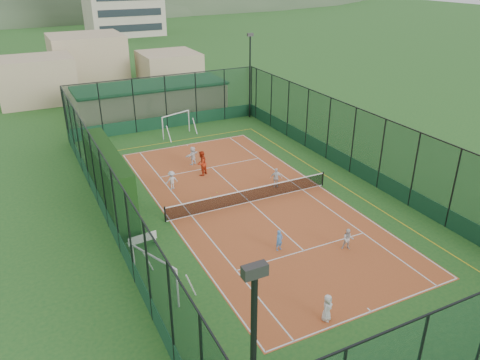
% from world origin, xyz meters
% --- Properties ---
extents(ground, '(300.00, 300.00, 0.00)m').
position_xyz_m(ground, '(0.00, 0.00, 0.00)').
color(ground, '#1D5621').
rests_on(ground, ground).
extents(court_slab, '(11.17, 23.97, 0.01)m').
position_xyz_m(court_slab, '(0.00, 0.00, 0.01)').
color(court_slab, '#A74B25').
rests_on(court_slab, ground).
extents(tennis_net, '(11.67, 0.12, 1.06)m').
position_xyz_m(tennis_net, '(0.00, 0.00, 0.53)').
color(tennis_net, black).
rests_on(tennis_net, ground).
extents(perimeter_fence, '(18.12, 34.12, 5.00)m').
position_xyz_m(perimeter_fence, '(0.00, 0.00, 2.50)').
color(perimeter_fence, '#10301F').
rests_on(perimeter_fence, ground).
extents(floodlight_ne, '(0.60, 0.26, 8.25)m').
position_xyz_m(floodlight_ne, '(8.60, 16.60, 4.12)').
color(floodlight_ne, black).
rests_on(floodlight_ne, ground).
extents(clubhouse, '(15.20, 7.20, 3.15)m').
position_xyz_m(clubhouse, '(0.00, 22.00, 1.57)').
color(clubhouse, tan).
rests_on(clubhouse, ground).
extents(distant_hills, '(200.00, 60.00, 24.00)m').
position_xyz_m(distant_hills, '(0.00, 150.00, 0.00)').
color(distant_hills, '#384C33').
rests_on(distant_hills, ground).
extents(hedge_left, '(1.36, 9.09, 3.98)m').
position_xyz_m(hedge_left, '(-8.30, 3.23, 1.99)').
color(hedge_left, black).
rests_on(hedge_left, ground).
extents(white_bench, '(1.67, 0.63, 0.92)m').
position_xyz_m(white_bench, '(-7.80, -2.07, 0.46)').
color(white_bench, white).
rests_on(white_bench, ground).
extents(futsal_goal_near, '(3.31, 2.13, 2.07)m').
position_xyz_m(futsal_goal_near, '(-8.31, -6.28, 1.03)').
color(futsal_goal_near, white).
rests_on(futsal_goal_near, ground).
extents(futsal_goal_far, '(3.27, 1.95, 2.03)m').
position_xyz_m(futsal_goal_far, '(0.07, 14.59, 1.02)').
color(futsal_goal_far, white).
rests_on(futsal_goal_far, ground).
extents(child_near_left, '(0.77, 0.70, 1.31)m').
position_xyz_m(child_near_left, '(-2.14, -11.41, 0.67)').
color(child_near_left, silver).
rests_on(child_near_left, court_slab).
extents(child_near_mid, '(0.48, 0.36, 1.20)m').
position_xyz_m(child_near_mid, '(-1.17, -5.70, 0.61)').
color(child_near_mid, '#4988D0').
rests_on(child_near_mid, court_slab).
extents(child_near_right, '(0.76, 0.72, 1.25)m').
position_xyz_m(child_near_right, '(2.22, -7.31, 0.63)').
color(child_near_right, silver).
rests_on(child_near_right, court_slab).
extents(child_far_left, '(0.89, 0.54, 1.34)m').
position_xyz_m(child_far_left, '(-3.94, 4.13, 0.68)').
color(child_far_left, silver).
rests_on(child_far_left, court_slab).
extents(child_far_right, '(0.88, 0.75, 1.41)m').
position_xyz_m(child_far_right, '(2.68, 1.20, 0.71)').
color(child_far_right, white).
rests_on(child_far_right, court_slab).
extents(child_far_back, '(1.39, 1.02, 1.45)m').
position_xyz_m(child_far_back, '(-1.03, 7.63, 0.74)').
color(child_far_back, white).
rests_on(child_far_back, court_slab).
extents(coach, '(1.14, 1.08, 1.86)m').
position_xyz_m(coach, '(-1.18, 5.44, 0.94)').
color(coach, red).
rests_on(coach, court_slab).
extents(tennis_balls, '(6.63, 1.02, 0.07)m').
position_xyz_m(tennis_balls, '(-0.95, 1.71, 0.04)').
color(tennis_balls, '#CCE033').
rests_on(tennis_balls, court_slab).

